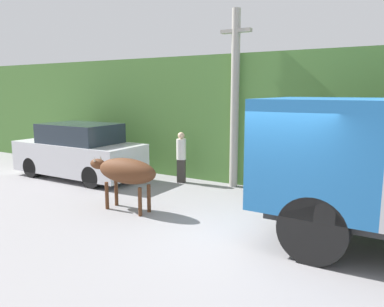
{
  "coord_description": "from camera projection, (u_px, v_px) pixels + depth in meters",
  "views": [
    {
      "loc": [
        2.22,
        -6.34,
        2.84
      ],
      "look_at": [
        -1.9,
        0.55,
        1.49
      ],
      "focal_mm": 35.0,
      "sensor_mm": 36.0,
      "label": 1
    }
  ],
  "objects": [
    {
      "name": "hillside_embankment",
      "position": [
        337.0,
        118.0,
        12.34
      ],
      "size": [
        32.0,
        5.66,
        3.91
      ],
      "color": "#4C7A38",
      "rests_on": "ground_plane"
    },
    {
      "name": "parked_suv",
      "position": [
        79.0,
        152.0,
        12.24
      ],
      "size": [
        4.44,
        1.78,
        1.79
      ],
      "rotation": [
        0.0,
        0.0,
        0.03
      ],
      "color": "silver",
      "rests_on": "ground_plane"
    },
    {
      "name": "building_backdrop",
      "position": [
        170.0,
        121.0,
        14.22
      ],
      "size": [
        6.35,
        2.7,
        3.36
      ],
      "color": "#C6B793",
      "rests_on": "ground_plane"
    },
    {
      "name": "utility_pole",
      "position": [
        235.0,
        97.0,
        10.81
      ],
      "size": [
        0.9,
        0.24,
        5.11
      ],
      "color": "#9E998E",
      "rests_on": "ground_plane"
    },
    {
      "name": "pedestrian_on_hill",
      "position": [
        181.0,
        155.0,
        11.59
      ],
      "size": [
        0.38,
        0.38,
        1.58
      ],
      "rotation": [
        0.0,
        0.0,
        3.49
      ],
      "color": "#38332D",
      "rests_on": "ground_plane"
    },
    {
      "name": "brown_cow",
      "position": [
        125.0,
        171.0,
        8.85
      ],
      "size": [
        1.98,
        0.6,
        1.27
      ],
      "rotation": [
        0.0,
        0.0,
        0.07
      ],
      "color": "#512D19",
      "rests_on": "ground_plane"
    },
    {
      "name": "ground_plane",
      "position": [
        264.0,
        245.0,
        6.96
      ],
      "size": [
        60.0,
        60.0,
        0.0
      ],
      "primitive_type": "plane",
      "color": "gray"
    }
  ]
}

